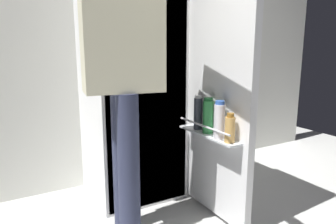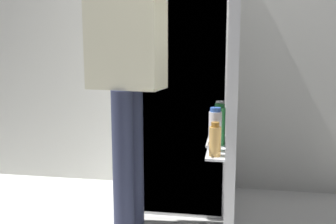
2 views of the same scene
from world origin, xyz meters
The scene contains 3 objects.
kitchen_wall centered at (0.00, 0.87, 1.20)m, with size 4.40×0.10×2.40m, color silver.
refrigerator centered at (0.03, 0.49, 0.91)m, with size 0.67×1.17×1.82m.
person centered at (-0.24, 0.03, 1.02)m, with size 0.55×0.77×1.70m.
Camera 2 is at (0.33, -2.08, 1.10)m, focal length 41.75 mm.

